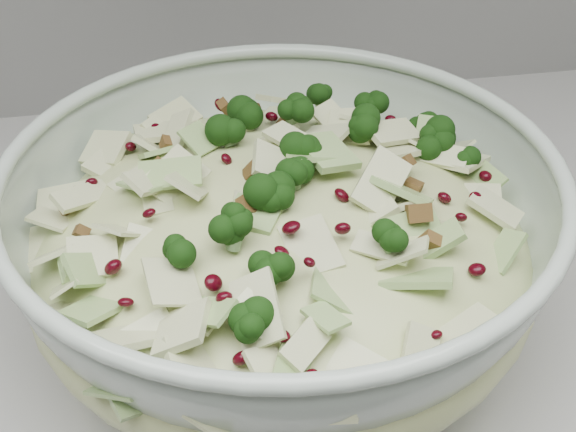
# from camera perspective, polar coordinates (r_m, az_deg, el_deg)

# --- Properties ---
(mixing_bowl) EXTENTS (0.48, 0.48, 0.15)m
(mixing_bowl) POSITION_cam_1_polar(r_m,az_deg,el_deg) (0.56, -0.44, -2.50)
(mixing_bowl) COLOR #ACBDAE
(mixing_bowl) RESTS_ON counter
(salad) EXTENTS (0.47, 0.47, 0.15)m
(salad) POSITION_cam_1_polar(r_m,az_deg,el_deg) (0.54, -0.45, -0.51)
(salad) COLOR beige
(salad) RESTS_ON mixing_bowl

